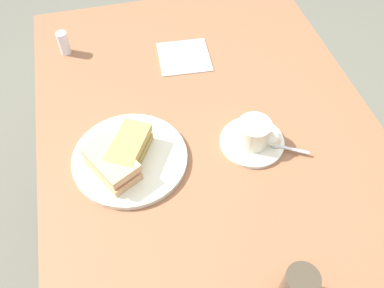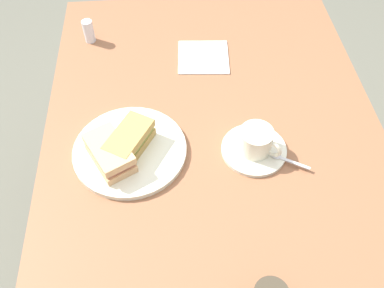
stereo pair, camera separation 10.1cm
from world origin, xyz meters
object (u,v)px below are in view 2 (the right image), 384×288
dining_table (211,139)px  salt_shaker (89,31)px  sandwich_plate (130,150)px  sandwich_back (110,153)px  coffee_saucer (254,150)px  spoon (284,159)px  napkin (205,57)px  sandwich_front (130,141)px  coffee_cup (256,140)px

dining_table → salt_shaker: (0.35, 0.34, 0.13)m
sandwich_plate → sandwich_back: sandwich_back is taller
coffee_saucer → spoon: (-0.04, -0.07, 0.01)m
coffee_saucer → napkin: 0.37m
sandwich_back → spoon: sandwich_back is taller
sandwich_plate → coffee_saucer: (-0.02, -0.31, -0.00)m
sandwich_front → sandwich_back: sandwich_front is taller
sandwich_front → coffee_cup: bearing=-94.6°
coffee_saucer → salt_shaker: bearing=42.7°
dining_table → sandwich_back: sandwich_back is taller
napkin → spoon: bearing=-159.3°
sandwich_plate → napkin: sandwich_plate is taller
sandwich_plate → sandwich_front: 0.03m
coffee_saucer → napkin: (0.36, 0.09, -0.00)m
sandwich_front → coffee_cup: (-0.02, -0.30, 0.00)m
dining_table → coffee_saucer: coffee_saucer is taller
salt_shaker → dining_table: bearing=-135.3°
sandwich_back → coffee_cup: size_ratio=1.58×
coffee_saucer → coffee_cup: coffee_cup is taller
coffee_saucer → sandwich_plate: bearing=86.1°
napkin → salt_shaker: bearing=72.7°
dining_table → coffee_saucer: 0.18m
sandwich_front → coffee_cup: coffee_cup is taller
dining_table → spoon: 0.25m
sandwich_plate → napkin: size_ratio=1.87×
sandwich_back → coffee_cup: 0.35m
coffee_saucer → coffee_cup: bearing=-129.4°
dining_table → coffee_cup: 0.21m
napkin → salt_shaker: size_ratio=2.11×
salt_shaker → coffee_cup: bearing=-137.3°
dining_table → coffee_saucer: bearing=-143.8°
sandwich_front → sandwich_plate: bearing=127.9°
dining_table → napkin: (0.24, -0.00, 0.10)m
sandwich_plate → sandwich_back: size_ratio=1.83×
coffee_cup → coffee_saucer: bearing=50.6°
dining_table → coffee_cup: bearing=-143.6°
sandwich_back → salt_shaker: (0.48, 0.09, -0.01)m
sandwich_back → coffee_saucer: bearing=-88.4°
sandwich_back → salt_shaker: salt_shaker is taller
coffee_cup → napkin: coffee_cup is taller
dining_table → coffee_saucer: (-0.12, -0.09, 0.10)m
sandwich_plate → napkin: (0.34, -0.22, -0.01)m
sandwich_front → napkin: bearing=-32.7°
sandwich_plate → napkin: bearing=-32.9°
coffee_saucer → napkin: size_ratio=1.08×
sandwich_plate → spoon: 0.38m
sandwich_back → dining_table: bearing=-62.7°
dining_table → sandwich_front: 0.27m
sandwich_back → coffee_saucer: size_ratio=0.95×
sandwich_plate → sandwich_back: (-0.03, 0.04, 0.03)m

